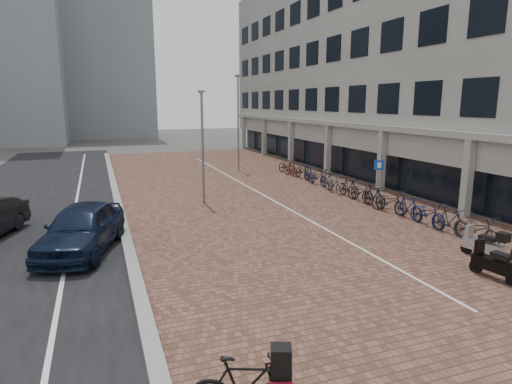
{
  "coord_description": "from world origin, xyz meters",
  "views": [
    {
      "loc": [
        -5.84,
        -10.07,
        4.83
      ],
      "look_at": [
        0.0,
        6.0,
        1.3
      ],
      "focal_mm": 30.68,
      "sensor_mm": 36.0,
      "label": 1
    }
  ],
  "objects_px": {
    "car_navy": "(82,228)",
    "scooter_front": "(483,244)",
    "scooter_mid": "(496,262)",
    "parking_sign": "(378,176)"
  },
  "relations": [
    {
      "from": "scooter_front",
      "to": "scooter_mid",
      "type": "xyz_separation_m",
      "value": [
        -1.03,
        -1.38,
        0.02
      ]
    },
    {
      "from": "scooter_mid",
      "to": "parking_sign",
      "type": "xyz_separation_m",
      "value": [
        2.18,
        8.56,
        0.91
      ]
    },
    {
      "from": "scooter_front",
      "to": "scooter_mid",
      "type": "height_order",
      "value": "scooter_mid"
    },
    {
      "from": "car_navy",
      "to": "scooter_front",
      "type": "relative_size",
      "value": 3.21
    },
    {
      "from": "car_navy",
      "to": "scooter_front",
      "type": "height_order",
      "value": "car_navy"
    },
    {
      "from": "car_navy",
      "to": "scooter_front",
      "type": "xyz_separation_m",
      "value": [
        11.76,
        -4.98,
        -0.3
      ]
    },
    {
      "from": "parking_sign",
      "to": "scooter_mid",
      "type": "bearing_deg",
      "value": -81.7
    },
    {
      "from": "scooter_front",
      "to": "scooter_mid",
      "type": "distance_m",
      "value": 1.73
    },
    {
      "from": "car_navy",
      "to": "scooter_mid",
      "type": "bearing_deg",
      "value": -13.21
    },
    {
      "from": "car_navy",
      "to": "scooter_mid",
      "type": "xyz_separation_m",
      "value": [
        10.73,
        -6.36,
        -0.28
      ]
    }
  ]
}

